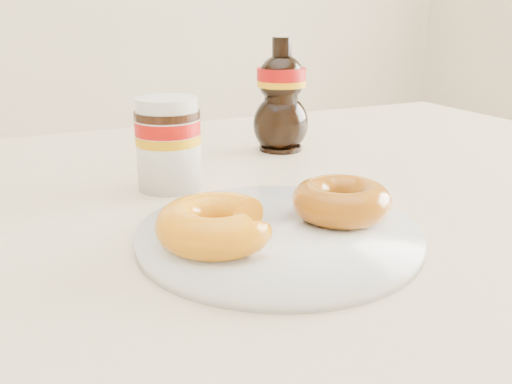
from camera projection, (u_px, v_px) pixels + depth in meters
name	position (u px, v px, depth m)	size (l,w,h in m)	color
dining_table	(214.00, 267.00, 0.68)	(1.40, 0.90, 0.75)	beige
plate	(279.00, 235.00, 0.54)	(0.27, 0.27, 0.01)	white
donut_bitten	(215.00, 225.00, 0.50)	(0.10, 0.10, 0.04)	orange
donut_whole	(341.00, 201.00, 0.56)	(0.10, 0.10, 0.03)	#8D4D09
nutella_jar	(168.00, 140.00, 0.68)	(0.08, 0.08, 0.11)	white
syrup_bottle	(281.00, 95.00, 0.86)	(0.09, 0.07, 0.17)	black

